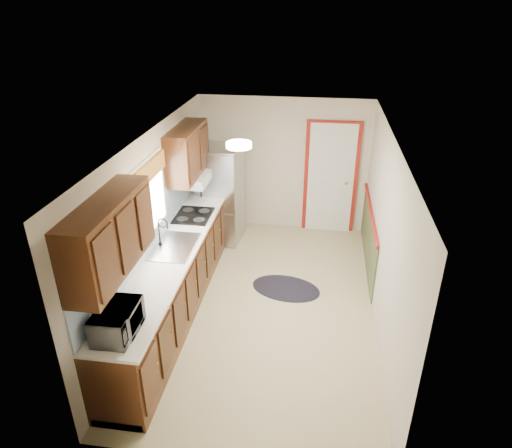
% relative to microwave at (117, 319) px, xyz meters
% --- Properties ---
extents(room_shell, '(3.20, 5.20, 2.52)m').
position_rel_microwave_xyz_m(room_shell, '(1.20, 1.95, 0.08)').
color(room_shell, '#BFB486').
rests_on(room_shell, ground).
extents(kitchen_run, '(0.63, 4.00, 2.20)m').
position_rel_microwave_xyz_m(kitchen_run, '(-0.04, 1.66, -0.31)').
color(kitchen_run, '#3C1D0D').
rests_on(kitchen_run, ground).
extents(back_wall_trim, '(1.12, 2.30, 2.08)m').
position_rel_microwave_xyz_m(back_wall_trim, '(2.19, 4.16, -0.23)').
color(back_wall_trim, maroon).
rests_on(back_wall_trim, ground).
extents(ceiling_fixture, '(0.30, 0.30, 0.06)m').
position_rel_microwave_xyz_m(ceiling_fixture, '(0.90, 1.75, 1.24)').
color(ceiling_fixture, '#FFD88C').
rests_on(ceiling_fixture, room_shell).
extents(microwave, '(0.30, 0.54, 0.36)m').
position_rel_microwave_xyz_m(microwave, '(0.00, 0.00, 0.00)').
color(microwave, white).
rests_on(microwave, kitchen_run).
extents(refrigerator, '(0.76, 0.74, 1.70)m').
position_rel_microwave_xyz_m(refrigerator, '(0.18, 3.79, -0.27)').
color(refrigerator, '#B7B7BC').
rests_on(refrigerator, ground).
extents(rug, '(1.14, 0.86, 0.01)m').
position_rel_microwave_xyz_m(rug, '(1.46, 2.36, -1.12)').
color(rug, black).
rests_on(rug, ground).
extents(cooktop, '(0.53, 0.63, 0.02)m').
position_rel_microwave_xyz_m(cooktop, '(0.01, 2.70, -0.17)').
color(cooktop, black).
rests_on(cooktop, kitchen_run).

